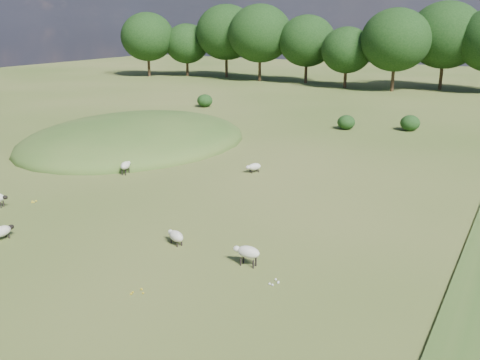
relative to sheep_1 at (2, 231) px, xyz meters
The scene contains 9 objects.
ground 26.51m from the sheep_1, 80.73° to the left, with size 160.00×160.00×0.00m, color #3B5A1C.
mound 19.74m from the sheep_1, 113.06° to the left, with size 16.00×20.00×4.00m, color #33561E.
treeline 61.98m from the sheep_1, 87.02° to the left, with size 96.28×14.66×11.70m.
shrubs 33.51m from the sheep_1, 89.37° to the left, with size 24.37×6.08×1.40m.
sheep_1 is the anchor object (origin of this frame).
sheep_2 11.05m from the sheep_1, 15.80° to the left, with size 1.14×0.53×0.83m.
sheep_3 10.90m from the sheep_1, 101.75° to the left, with size 0.72×1.15×0.80m.
sheep_4 15.60m from the sheep_1, 72.77° to the left, with size 0.84×1.06×0.60m.
sheep_5 7.70m from the sheep_1, 25.57° to the left, with size 1.09×0.77×0.61m.
Camera 1 is at (15.49, -20.01, 9.31)m, focal length 40.00 mm.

